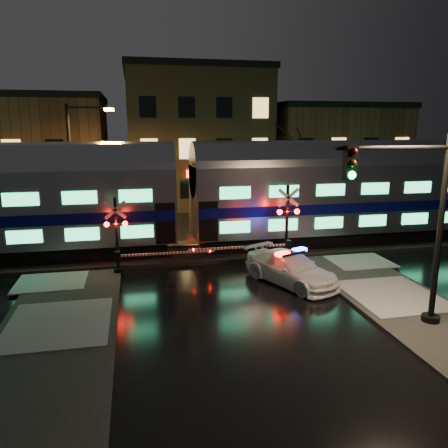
# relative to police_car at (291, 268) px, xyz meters

# --- Properties ---
(ground) EXTENTS (120.00, 120.00, 0.00)m
(ground) POSITION_rel_police_car_xyz_m (-3.00, 0.47, -0.70)
(ground) COLOR black
(ground) RESTS_ON ground
(ballast) EXTENTS (90.00, 4.20, 0.24)m
(ballast) POSITION_rel_police_car_xyz_m (-3.00, 5.47, -0.58)
(ballast) COLOR black
(ballast) RESTS_ON ground
(sidewalk_left) EXTENTS (4.00, 20.00, 0.12)m
(sidewalk_left) POSITION_rel_police_car_xyz_m (-9.50, -5.53, -0.64)
(sidewalk_left) COLOR #2D2D2D
(sidewalk_left) RESTS_ON ground
(sidewalk_right) EXTENTS (4.00, 20.00, 0.12)m
(sidewalk_right) POSITION_rel_police_car_xyz_m (3.50, -5.53, -0.64)
(sidewalk_right) COLOR #2D2D2D
(sidewalk_right) RESTS_ON ground
(building_left) EXTENTS (14.00, 10.00, 9.00)m
(building_left) POSITION_rel_police_car_xyz_m (-16.00, 22.47, 3.80)
(building_left) COLOR brown
(building_left) RESTS_ON ground
(building_mid) EXTENTS (12.00, 11.00, 11.50)m
(building_mid) POSITION_rel_police_car_xyz_m (-1.00, 22.97, 5.05)
(building_mid) COLOR brown
(building_mid) RESTS_ON ground
(building_right) EXTENTS (12.00, 10.00, 8.50)m
(building_right) POSITION_rel_police_car_xyz_m (12.00, 22.47, 3.55)
(building_right) COLOR brown
(building_right) RESTS_ON ground
(train) EXTENTS (51.00, 3.12, 5.92)m
(train) POSITION_rel_police_car_xyz_m (-4.14, 5.47, 2.68)
(train) COLOR black
(train) RESTS_ON ballast
(police_car) EXTENTS (3.77, 5.17, 1.55)m
(police_car) POSITION_rel_police_car_xyz_m (0.00, 0.00, 0.00)
(police_car) COLOR white
(police_car) RESTS_ON ground
(crossing_signal_right) EXTENTS (5.73, 0.65, 4.06)m
(crossing_signal_right) POSITION_rel_police_car_xyz_m (0.44, 2.77, 0.98)
(crossing_signal_right) COLOR black
(crossing_signal_right) RESTS_ON ground
(crossing_signal_left) EXTENTS (5.22, 0.63, 3.69)m
(crossing_signal_left) POSITION_rel_police_car_xyz_m (-7.23, 2.77, 0.82)
(crossing_signal_left) COLOR black
(crossing_signal_left) RESTS_ON ground
(traffic_light) EXTENTS (4.32, 0.74, 6.67)m
(traffic_light) POSITION_rel_police_car_xyz_m (2.38, -5.01, 2.85)
(traffic_light) COLOR black
(traffic_light) RESTS_ON ground
(streetlight) EXTENTS (2.74, 0.29, 8.18)m
(streetlight) POSITION_rel_police_car_xyz_m (-10.00, 9.47, 4.02)
(streetlight) COLOR black
(streetlight) RESTS_ON ground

